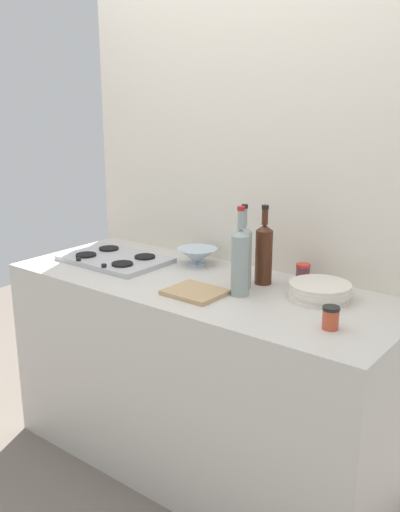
% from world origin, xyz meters
% --- Properties ---
extents(ground_plane, '(6.00, 6.00, 0.00)m').
position_xyz_m(ground_plane, '(0.00, 0.00, 0.00)').
color(ground_plane, '#6B6056').
rests_on(ground_plane, ground).
extents(counter_block, '(1.80, 0.70, 0.90)m').
position_xyz_m(counter_block, '(0.00, 0.00, 0.45)').
color(counter_block, beige).
rests_on(counter_block, ground).
extents(backsplash_panel, '(1.90, 0.06, 2.46)m').
position_xyz_m(backsplash_panel, '(0.00, 0.38, 1.23)').
color(backsplash_panel, beige).
rests_on(backsplash_panel, ground).
extents(stovetop_hob, '(0.51, 0.34, 0.04)m').
position_xyz_m(stovetop_hob, '(-0.53, 0.00, 0.91)').
color(stovetop_hob, '#B2B2B7').
rests_on(stovetop_hob, counter_block).
extents(plate_stack, '(0.26, 0.25, 0.07)m').
position_xyz_m(plate_stack, '(0.51, 0.13, 0.93)').
color(plate_stack, silver).
rests_on(plate_stack, counter_block).
extents(wine_bottle_leftmost, '(0.07, 0.07, 0.37)m').
position_xyz_m(wine_bottle_leftmost, '(0.23, -0.03, 1.05)').
color(wine_bottle_leftmost, gray).
rests_on(wine_bottle_leftmost, counter_block).
extents(wine_bottle_mid_left, '(0.07, 0.07, 0.36)m').
position_xyz_m(wine_bottle_mid_left, '(0.19, 0.05, 1.04)').
color(wine_bottle_mid_left, gray).
rests_on(wine_bottle_mid_left, counter_block).
extents(wine_bottle_mid_right, '(0.07, 0.07, 0.35)m').
position_xyz_m(wine_bottle_mid_right, '(0.22, 0.16, 1.04)').
color(wine_bottle_mid_right, '#472314').
rests_on(wine_bottle_mid_right, counter_block).
extents(mixing_bowl, '(0.19, 0.19, 0.08)m').
position_xyz_m(mixing_bowl, '(-0.17, 0.20, 0.95)').
color(mixing_bowl, silver).
rests_on(mixing_bowl, counter_block).
extents(condiment_jar_front, '(0.06, 0.06, 0.09)m').
position_xyz_m(condiment_jar_front, '(0.36, 0.26, 0.94)').
color(condiment_jar_front, '#66384C').
rests_on(condiment_jar_front, counter_block).
extents(condiment_jar_rear, '(0.06, 0.06, 0.08)m').
position_xyz_m(condiment_jar_rear, '(0.68, -0.13, 0.94)').
color(condiment_jar_rear, '#C64C2D').
rests_on(condiment_jar_rear, counter_block).
extents(cutting_board, '(0.23, 0.20, 0.02)m').
position_xyz_m(cutting_board, '(0.08, -0.13, 0.91)').
color(cutting_board, tan).
rests_on(cutting_board, counter_block).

